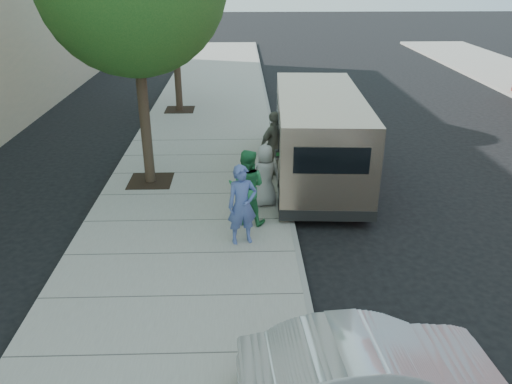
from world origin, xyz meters
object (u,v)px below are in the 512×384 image
at_px(person_officer, 242,205).
at_px(person_green_shirt, 247,187).
at_px(person_striped_polo, 275,145).
at_px(van, 318,135).
at_px(sedan, 371,372).
at_px(person_gray_shirt, 265,176).
at_px(parking_meter, 280,163).

xyz_separation_m(person_officer, person_green_shirt, (0.11, 0.91, 0.01)).
xyz_separation_m(person_officer, person_striped_polo, (0.93, 3.64, 0.07)).
distance_m(van, sedan, 8.32).
distance_m(van, person_striped_polo, 1.28).
xyz_separation_m(van, sedan, (-0.43, -8.28, -0.72)).
height_order(person_green_shirt, person_gray_shirt, person_green_shirt).
relative_size(van, person_officer, 3.83).
bearing_deg(person_gray_shirt, person_officer, 62.62).
xyz_separation_m(sedan, person_officer, (-1.74, 4.39, 0.44)).
xyz_separation_m(person_officer, person_gray_shirt, (0.58, 1.85, -0.10)).
height_order(van, person_green_shirt, van).
height_order(sedan, person_green_shirt, person_green_shirt).
relative_size(sedan, person_green_shirt, 2.02).
distance_m(parking_meter, person_striped_polo, 1.24).
bearing_deg(person_gray_shirt, van, -138.01).
height_order(sedan, person_officer, person_officer).
distance_m(parking_meter, person_green_shirt, 1.72).
bearing_deg(van, sedan, -89.75).
height_order(parking_meter, van, van).
bearing_deg(person_officer, person_striped_polo, 60.85).
height_order(parking_meter, person_gray_shirt, person_gray_shirt).
height_order(parking_meter, person_striped_polo, person_striped_polo).
xyz_separation_m(person_green_shirt, person_striped_polo, (0.82, 2.73, 0.06)).
bearing_deg(van, person_striped_polo, -165.36).
bearing_deg(person_striped_polo, van, 152.98).
bearing_deg(person_green_shirt, person_gray_shirt, -102.96).
bearing_deg(person_green_shirt, person_striped_polo, -93.28).
bearing_deg(person_officer, sedan, -83.17).
xyz_separation_m(parking_meter, van, (1.19, 1.49, 0.25)).
xyz_separation_m(parking_meter, person_green_shirt, (-0.87, -1.49, -0.02)).
distance_m(person_officer, person_gray_shirt, 1.95).
relative_size(sedan, person_striped_polo, 1.89).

